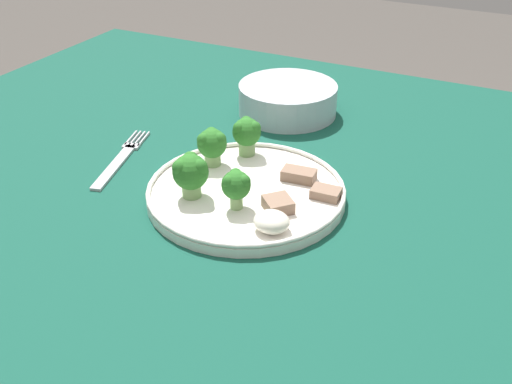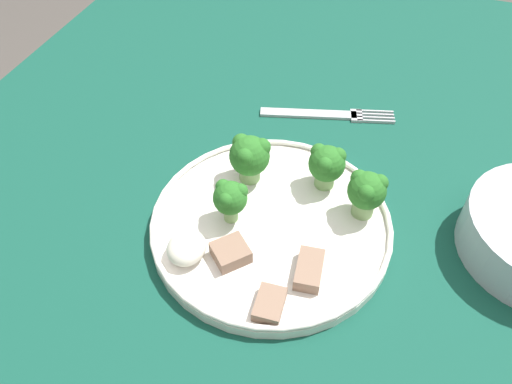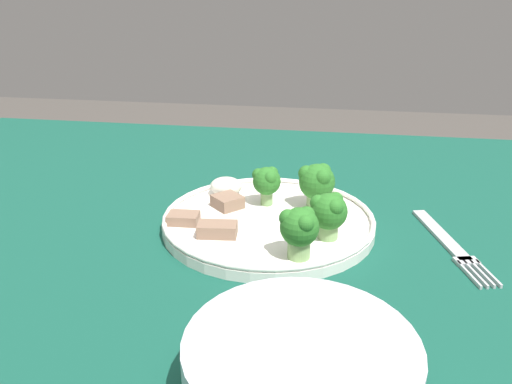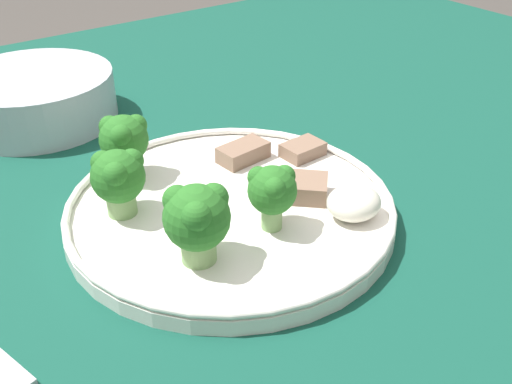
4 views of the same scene
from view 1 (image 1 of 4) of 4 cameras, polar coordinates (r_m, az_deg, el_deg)
The scene contains 12 objects.
table at distance 0.83m, azimuth 1.84°, elevation -5.09°, with size 1.28×0.98×0.73m.
dinner_plate at distance 0.76m, azimuth -0.95°, elevation -0.00°, with size 0.25×0.25×0.02m.
fork at distance 0.87m, azimuth -12.76°, elevation 3.10°, with size 0.06×0.17×0.00m.
cream_bowl at distance 0.99m, azimuth 3.03°, elevation 8.74°, with size 0.16×0.16×0.05m.
broccoli_floret_near_rim_left at distance 0.80m, azimuth -4.24°, elevation 4.59°, with size 0.04×0.04×0.05m.
broccoli_floret_center_left at distance 0.73m, azimuth -6.26°, elevation 1.90°, with size 0.05×0.04×0.06m.
broccoli_floret_back_left at distance 0.82m, azimuth -0.89°, elevation 5.66°, with size 0.04×0.04×0.05m.
broccoli_floret_front_left at distance 0.70m, azimuth -1.91°, elevation 0.67°, with size 0.04×0.04×0.05m.
meat_slice_front_slice at distance 0.71m, azimuth 2.11°, elevation -1.20°, with size 0.05×0.05×0.02m.
meat_slice_middle_slice at distance 0.74m, azimuth 6.68°, elevation -0.09°, with size 0.04×0.03×0.01m.
meat_slice_rear_slice at distance 0.77m, azimuth 4.10°, elevation 1.64°, with size 0.05×0.03×0.01m.
sauce_dollop at distance 0.67m, azimuth 1.50°, elevation -2.84°, with size 0.04×0.04×0.02m.
Camera 1 is at (0.27, -0.61, 1.14)m, focal length 42.00 mm.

